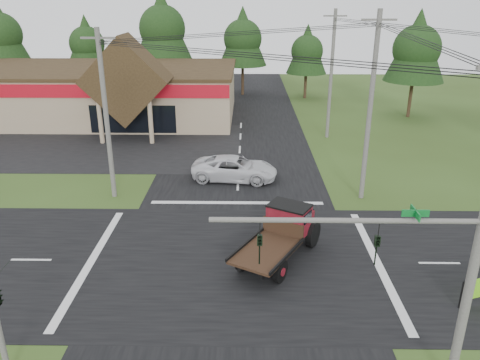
{
  "coord_description": "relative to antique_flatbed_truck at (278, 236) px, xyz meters",
  "views": [
    {
      "loc": [
        0.6,
        -19.82,
        12.09
      ],
      "look_at": [
        0.21,
        5.38,
        2.2
      ],
      "focal_mm": 35.0,
      "sensor_mm": 36.0,
      "label": 1
    }
  ],
  "objects": [
    {
      "name": "utility_pole_ne",
      "position": [
        5.85,
        7.67,
        4.64
      ],
      "size": [
        2.0,
        0.3,
        11.5
      ],
      "color": "#595651",
      "rests_on": "ground"
    },
    {
      "name": "white_pickup",
      "position": [
        -2.39,
        10.79,
        -0.43
      ],
      "size": [
        6.24,
        3.42,
        1.66
      ],
      "primitive_type": "imported",
      "rotation": [
        0.0,
        0.0,
        1.46
      ],
      "color": "silver",
      "rests_on": "ground"
    },
    {
      "name": "utility_pole_n",
      "position": [
        5.85,
        21.67,
        4.49
      ],
      "size": [
        2.0,
        0.3,
        11.2
      ],
      "color": "#595651",
      "rests_on": "ground"
    },
    {
      "name": "parking_apron",
      "position": [
        -16.15,
        18.67,
        -1.24
      ],
      "size": [
        28.0,
        14.0,
        0.02
      ],
      "primitive_type": "cube",
      "color": "black",
      "rests_on": "ground"
    },
    {
      "name": "tree_row_b",
      "position": [
        -22.15,
        41.67,
        5.45
      ],
      "size": [
        5.6,
        5.6,
        10.1
      ],
      "color": "#332316",
      "rests_on": "ground"
    },
    {
      "name": "tree_side_ne",
      "position": [
        15.85,
        29.67,
        6.12
      ],
      "size": [
        6.16,
        6.16,
        11.11
      ],
      "color": "#332316",
      "rests_on": "ground"
    },
    {
      "name": "tree_row_e",
      "position": [
        5.85,
        39.67,
        4.78
      ],
      "size": [
        5.04,
        5.04,
        9.09
      ],
      "color": "#332316",
      "rests_on": "ground"
    },
    {
      "name": "utility_pole_nw",
      "position": [
        -10.15,
        7.67,
        4.13
      ],
      "size": [
        2.0,
        0.3,
        10.5
      ],
      "color": "#595651",
      "rests_on": "ground"
    },
    {
      "name": "road_ns",
      "position": [
        -2.15,
        -0.33,
        -1.24
      ],
      "size": [
        12.0,
        120.0,
        0.02
      ],
      "primitive_type": "cube",
      "color": "black",
      "rests_on": "ground"
    },
    {
      "name": "ground",
      "position": [
        -2.15,
        -0.33,
        -1.25
      ],
      "size": [
        120.0,
        120.0,
        0.0
      ],
      "primitive_type": "plane",
      "color": "#314418",
      "rests_on": "ground"
    },
    {
      "name": "tree_row_d",
      "position": [
        -2.15,
        41.67,
        6.12
      ],
      "size": [
        6.16,
        6.16,
        11.11
      ],
      "color": "#332316",
      "rests_on": "ground"
    },
    {
      "name": "road_ew",
      "position": [
        -2.15,
        -0.33,
        -1.24
      ],
      "size": [
        120.0,
        12.0,
        0.02
      ],
      "primitive_type": "cube",
      "color": "black",
      "rests_on": "ground"
    },
    {
      "name": "cvs_building",
      "position": [
        -17.85,
        29.24,
        1.53
      ],
      "size": [
        30.4,
        18.2,
        9.19
      ],
      "color": "tan",
      "rests_on": "ground"
    },
    {
      "name": "traffic_signal_mast",
      "position": [
        3.67,
        -7.83,
        3.17
      ],
      "size": [
        8.12,
        0.24,
        7.0
      ],
      "color": "#595651",
      "rests_on": "ground"
    },
    {
      "name": "antique_flatbed_truck",
      "position": [
        0.0,
        0.0,
        0.0
      ],
      "size": [
        4.95,
        6.34,
        2.51
      ],
      "primitive_type": null,
      "rotation": [
        0.0,
        0.0,
        -0.52
      ],
      "color": "#510B13",
      "rests_on": "ground"
    },
    {
      "name": "tree_row_c",
      "position": [
        -12.15,
        40.67,
        7.47
      ],
      "size": [
        7.28,
        7.28,
        13.13
      ],
      "color": "#332316",
      "rests_on": "ground"
    }
  ]
}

